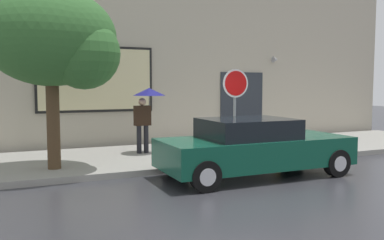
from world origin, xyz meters
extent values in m
plane|color=#333338|center=(0.00, 0.00, 0.00)|extent=(60.00, 60.00, 0.00)
cube|color=gray|center=(0.00, 3.00, 0.07)|extent=(20.00, 4.00, 0.15)
cube|color=#B2A893|center=(0.00, 5.50, 3.50)|extent=(20.00, 0.40, 7.00)
cube|color=black|center=(-2.16, 5.27, 2.31)|extent=(3.73, 0.06, 2.12)
cube|color=beige|center=(-2.16, 5.24, 2.31)|extent=(3.57, 0.03, 1.96)
cube|color=#262B33|center=(3.26, 5.28, 1.70)|extent=(1.80, 0.04, 1.80)
cone|color=#99999E|center=(4.66, 5.15, 3.10)|extent=(0.22, 0.24, 0.24)
cube|color=#0F4C38|center=(0.49, 0.00, 0.58)|extent=(4.47, 1.80, 0.64)
cube|color=black|center=(0.26, 0.00, 1.13)|extent=(2.01, 1.59, 0.45)
cylinder|color=black|center=(2.17, 0.83, 0.32)|extent=(0.64, 0.22, 0.64)
cylinder|color=silver|center=(2.17, 0.83, 0.32)|extent=(0.35, 0.24, 0.35)
cylinder|color=black|center=(2.17, -0.83, 0.32)|extent=(0.64, 0.22, 0.64)
cylinder|color=silver|center=(2.17, -0.83, 0.32)|extent=(0.35, 0.24, 0.35)
cylinder|color=black|center=(-1.20, 0.83, 0.32)|extent=(0.64, 0.22, 0.64)
cylinder|color=silver|center=(-1.20, 0.83, 0.32)|extent=(0.35, 0.24, 0.35)
cylinder|color=black|center=(-1.20, -0.83, 0.32)|extent=(0.64, 0.22, 0.64)
cylinder|color=silver|center=(-1.20, -0.83, 0.32)|extent=(0.35, 0.24, 0.35)
cylinder|color=yellow|center=(2.71, 2.08, 0.50)|extent=(0.22, 0.22, 0.69)
sphere|color=gold|center=(2.71, 2.08, 0.84)|extent=(0.23, 0.23, 0.23)
cylinder|color=gold|center=(2.71, 1.92, 0.53)|extent=(0.09, 0.12, 0.09)
cylinder|color=gold|center=(2.71, 2.24, 0.53)|extent=(0.09, 0.12, 0.09)
cylinder|color=yellow|center=(2.71, 2.08, 0.18)|extent=(0.30, 0.30, 0.06)
cylinder|color=black|center=(-1.33, 3.30, 0.55)|extent=(0.14, 0.14, 0.81)
cylinder|color=black|center=(-1.12, 3.30, 0.55)|extent=(0.14, 0.14, 0.81)
cube|color=black|center=(-1.23, 3.30, 1.24)|extent=(0.47, 0.22, 0.57)
sphere|color=tan|center=(-1.23, 3.30, 1.64)|extent=(0.22, 0.22, 0.22)
cylinder|color=#4C4C51|center=(-1.02, 3.30, 1.49)|extent=(0.02, 0.02, 0.90)
cone|color=navy|center=(-1.02, 3.30, 1.93)|extent=(0.94, 0.94, 0.22)
cylinder|color=#4C3823|center=(-3.78, 2.01, 1.27)|extent=(0.30, 0.30, 2.24)
ellipsoid|color=#33662D|center=(-3.78, 2.01, 3.22)|extent=(3.01, 2.56, 2.26)
sphere|color=#33662D|center=(-3.11, 1.64, 2.84)|extent=(1.66, 1.66, 1.66)
cylinder|color=gray|center=(0.83, 1.58, 1.33)|extent=(0.07, 0.07, 2.36)
cylinder|color=white|center=(0.83, 1.54, 2.16)|extent=(0.76, 0.02, 0.76)
cylinder|color=red|center=(0.83, 1.52, 2.16)|extent=(0.66, 0.02, 0.66)
camera|label=1|loc=(-4.64, -7.94, 2.10)|focal=38.02mm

